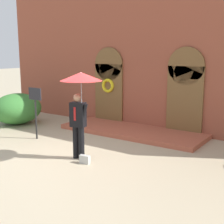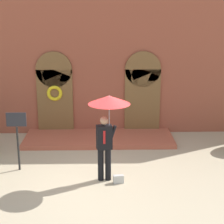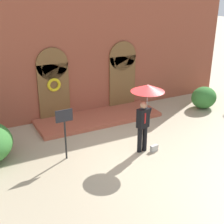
% 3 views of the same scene
% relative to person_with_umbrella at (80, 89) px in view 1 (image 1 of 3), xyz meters
% --- Properties ---
extents(ground_plane, '(80.00, 80.00, 0.00)m').
position_rel_person_with_umbrella_xyz_m(ground_plane, '(-0.29, 0.06, -1.91)').
color(ground_plane, tan).
extents(building_facade, '(14.00, 2.30, 5.60)m').
position_rel_person_with_umbrella_xyz_m(building_facade, '(-0.29, 4.22, 0.77)').
color(building_facade, brown).
rests_on(building_facade, ground).
extents(person_with_umbrella, '(1.10, 1.10, 2.36)m').
position_rel_person_with_umbrella_xyz_m(person_with_umbrella, '(0.00, 0.00, 0.00)').
color(person_with_umbrella, black).
rests_on(person_with_umbrella, ground).
extents(handbag, '(0.29, 0.15, 0.22)m').
position_rel_person_with_umbrella_xyz_m(handbag, '(0.28, -0.20, -1.80)').
color(handbag, '#B7B7B2').
rests_on(handbag, ground).
extents(sign_post, '(0.56, 0.06, 1.72)m').
position_rel_person_with_umbrella_xyz_m(sign_post, '(-2.56, 0.72, -0.75)').
color(sign_post, black).
rests_on(sign_post, ground).
extents(shrub_left, '(1.74, 2.06, 1.24)m').
position_rel_person_with_umbrella_xyz_m(shrub_left, '(-4.90, 1.82, -1.29)').
color(shrub_left, '#387A33').
rests_on(shrub_left, ground).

